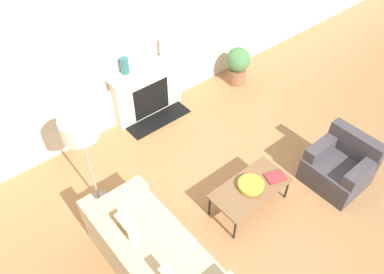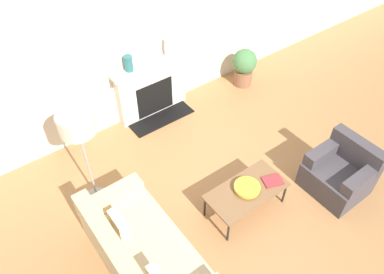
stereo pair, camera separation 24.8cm
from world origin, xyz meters
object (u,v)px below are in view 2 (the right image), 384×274
Objects in this scene: fireplace at (152,89)px; armchair_near at (340,173)px; coffee_table at (247,191)px; couch at (145,258)px; bowl at (247,188)px; mantel_vase_center_left at (167,48)px; mantel_vase_left at (128,63)px; floor_lamp at (77,129)px; potted_plant at (244,66)px; book at (273,181)px.

fireplace is 3.40m from armchair_near.
armchair_near is 1.49m from coffee_table.
armchair_near is (3.02, -0.55, -0.00)m from couch.
mantel_vase_center_left is at bearing 79.68° from bowl.
mantel_vase_left is (-0.38, 0.02, 0.67)m from fireplace.
fireplace is 0.73× the size of couch.
floor_lamp is 3.87m from potted_plant.
mantel_vase_center_left is (0.37, 0.02, 0.70)m from fireplace.
floor_lamp is (-2.02, 1.56, 0.96)m from book.
couch is at bearing -117.67° from mantel_vase_left.
couch is 3.08m from mantel_vase_left.
book is at bearing -37.58° from floor_lamp.
fireplace is at bearing -177.63° from mantel_vase_center_left.
mantel_vase_center_left is at bearing 167.32° from potted_plant.
floor_lamp is (-1.63, 1.45, 0.93)m from bowl.
potted_plant is at bearing 12.83° from floor_lamp.
mantel_vase_left reaches higher than armchair_near.
fireplace is at bearing 170.13° from potted_plant.
floor_lamp is at bearing 161.60° from book.
potted_plant is (0.65, 2.82, 0.11)m from armchair_near.
armchair_near is 1.08m from book.
coffee_table is at bearing -100.41° from mantel_vase_center_left.
bowl is 1.14× the size of book.
fireplace is at bearing 115.02° from book.
bowl is at bearing -176.14° from book.
potted_plant is at bearing 74.77° from book.
couch is at bearing -90.30° from floor_lamp.
fireplace is at bearing -2.29° from mantel_vase_left.
couch is 7.41× the size of mantel_vase_left.
potted_plant is (2.03, 2.29, 0.04)m from coffee_table.
coffee_table is at bearing -92.58° from fireplace.
book is at bearing -14.25° from coffee_table.
potted_plant is (3.66, 2.27, 0.11)m from couch.
book is 0.20× the size of floor_lamp.
floor_lamp is (-3.01, 1.99, 1.08)m from armchair_near.
armchair_near is 2.27× the size of bowl.
mantel_vase_center_left is at bearing 2.37° from fireplace.
fireplace is 2.27m from floor_lamp.
fireplace is 5.43× the size of mantel_vase_left.
fireplace is 3.14m from couch.
coffee_table is 1.49× the size of potted_plant.
mantel_vase_left is at bearing -27.67° from couch.
couch is 6.16× the size of book.
book reaches higher than coffee_table.
mantel_vase_left is at bearing 40.87° from floor_lamp.
mantel_vase_left reaches higher than book.
mantel_vase_center_left reaches higher than couch.
fireplace is at bearing -33.94° from couch.
floor_lamp is at bearing -123.42° from armchair_near.
fireplace is 0.79m from mantel_vase_center_left.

